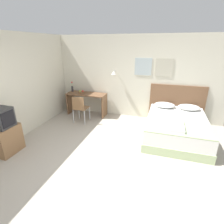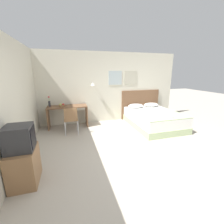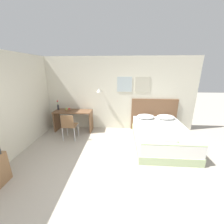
{
  "view_description": "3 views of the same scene",
  "coord_description": "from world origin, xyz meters",
  "px_view_note": "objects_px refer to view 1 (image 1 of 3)",
  "views": [
    {
      "loc": [
        1.07,
        -2.69,
        2.36
      ],
      "look_at": [
        -0.21,
        1.44,
        0.67
      ],
      "focal_mm": 28.0,
      "sensor_mm": 36.0,
      "label": 1
    },
    {
      "loc": [
        -1.43,
        -2.71,
        1.93
      ],
      "look_at": [
        -0.2,
        1.48,
        0.75
      ],
      "focal_mm": 24.0,
      "sensor_mm": 36.0,
      "label": 2
    },
    {
      "loc": [
        0.25,
        -2.03,
        2.22
      ],
      "look_at": [
        -0.03,
        1.96,
        0.96
      ],
      "focal_mm": 22.0,
      "sensor_mm": 36.0,
      "label": 3
    }
  ],
  "objects_px": {
    "pillow_right": "(189,107)",
    "desk_chair": "(80,107)",
    "folded_towel_near_foot": "(176,123)",
    "flower_vase": "(72,88)",
    "fruit_bowl": "(81,92)",
    "folded_towel_mid_bed": "(178,129)",
    "tv_stand": "(6,140)",
    "throw_blanket": "(178,128)",
    "headboard": "(176,104)",
    "pillow_left": "(165,105)",
    "desk": "(87,100)",
    "television": "(1,118)",
    "bed": "(176,128)"
  },
  "relations": [
    {
      "from": "bed",
      "to": "fruit_bowl",
      "type": "height_order",
      "value": "fruit_bowl"
    },
    {
      "from": "fruit_bowl",
      "to": "bed",
      "type": "bearing_deg",
      "value": -13.88
    },
    {
      "from": "pillow_left",
      "to": "bed",
      "type": "bearing_deg",
      "value": -66.11
    },
    {
      "from": "pillow_left",
      "to": "flower_vase",
      "type": "bearing_deg",
      "value": 178.48
    },
    {
      "from": "headboard",
      "to": "folded_towel_mid_bed",
      "type": "distance_m",
      "value": 1.83
    },
    {
      "from": "folded_towel_mid_bed",
      "to": "desk_chair",
      "type": "height_order",
      "value": "desk_chair"
    },
    {
      "from": "bed",
      "to": "headboard",
      "type": "distance_m",
      "value": 1.12
    },
    {
      "from": "fruit_bowl",
      "to": "throw_blanket",
      "type": "bearing_deg",
      "value": -23.79
    },
    {
      "from": "throw_blanket",
      "to": "bed",
      "type": "bearing_deg",
      "value": 90.0
    },
    {
      "from": "desk",
      "to": "tv_stand",
      "type": "distance_m",
      "value": 2.82
    },
    {
      "from": "bed",
      "to": "throw_blanket",
      "type": "height_order",
      "value": "throw_blanket"
    },
    {
      "from": "pillow_left",
      "to": "fruit_bowl",
      "type": "height_order",
      "value": "fruit_bowl"
    },
    {
      "from": "pillow_right",
      "to": "flower_vase",
      "type": "xyz_separation_m",
      "value": [
        -3.88,
        0.08,
        0.29
      ]
    },
    {
      "from": "pillow_left",
      "to": "folded_towel_near_foot",
      "type": "height_order",
      "value": "pillow_left"
    },
    {
      "from": "tv_stand",
      "to": "throw_blanket",
      "type": "bearing_deg",
      "value": 19.25
    },
    {
      "from": "bed",
      "to": "tv_stand",
      "type": "xyz_separation_m",
      "value": [
        -3.73,
        -1.91,
        0.05
      ]
    },
    {
      "from": "folded_towel_near_foot",
      "to": "flower_vase",
      "type": "bearing_deg",
      "value": 159.2
    },
    {
      "from": "throw_blanket",
      "to": "fruit_bowl",
      "type": "height_order",
      "value": "fruit_bowl"
    },
    {
      "from": "folded_towel_near_foot",
      "to": "desk_chair",
      "type": "relative_size",
      "value": 0.35
    },
    {
      "from": "folded_towel_near_foot",
      "to": "tv_stand",
      "type": "relative_size",
      "value": 0.47
    },
    {
      "from": "headboard",
      "to": "throw_blanket",
      "type": "bearing_deg",
      "value": -90.0
    },
    {
      "from": "pillow_left",
      "to": "pillow_right",
      "type": "relative_size",
      "value": 1.0
    },
    {
      "from": "desk",
      "to": "desk_chair",
      "type": "bearing_deg",
      "value": -82.58
    },
    {
      "from": "bed",
      "to": "pillow_left",
      "type": "relative_size",
      "value": 3.41
    },
    {
      "from": "fruit_bowl",
      "to": "tv_stand",
      "type": "distance_m",
      "value": 2.79
    },
    {
      "from": "bed",
      "to": "pillow_right",
      "type": "height_order",
      "value": "pillow_right"
    },
    {
      "from": "headboard",
      "to": "fruit_bowl",
      "type": "bearing_deg",
      "value": -174.52
    },
    {
      "from": "flower_vase",
      "to": "tv_stand",
      "type": "xyz_separation_m",
      "value": [
        -0.19,
        -2.78,
        -0.58
      ]
    },
    {
      "from": "headboard",
      "to": "desk",
      "type": "relative_size",
      "value": 1.23
    },
    {
      "from": "fruit_bowl",
      "to": "folded_towel_mid_bed",
      "type": "bearing_deg",
      "value": -26.18
    },
    {
      "from": "headboard",
      "to": "desk_chair",
      "type": "distance_m",
      "value": 3.04
    },
    {
      "from": "desk_chair",
      "to": "television",
      "type": "xyz_separation_m",
      "value": [
        -0.86,
        -1.99,
        0.34
      ]
    },
    {
      "from": "headboard",
      "to": "folded_towel_near_foot",
      "type": "height_order",
      "value": "headboard"
    },
    {
      "from": "pillow_right",
      "to": "desk_chair",
      "type": "height_order",
      "value": "desk_chair"
    },
    {
      "from": "flower_vase",
      "to": "television",
      "type": "relative_size",
      "value": 0.83
    },
    {
      "from": "desk",
      "to": "television",
      "type": "bearing_deg",
      "value": -105.81
    },
    {
      "from": "headboard",
      "to": "desk_chair",
      "type": "height_order",
      "value": "headboard"
    },
    {
      "from": "pillow_left",
      "to": "desk",
      "type": "height_order",
      "value": "desk"
    },
    {
      "from": "headboard",
      "to": "fruit_bowl",
      "type": "height_order",
      "value": "headboard"
    },
    {
      "from": "folded_towel_near_foot",
      "to": "folded_towel_mid_bed",
      "type": "distance_m",
      "value": 0.29
    },
    {
      "from": "pillow_left",
      "to": "desk",
      "type": "distance_m",
      "value": 2.62
    },
    {
      "from": "desk_chair",
      "to": "pillow_right",
      "type": "bearing_deg",
      "value": 12.3
    },
    {
      "from": "flower_vase",
      "to": "bed",
      "type": "bearing_deg",
      "value": -13.78
    },
    {
      "from": "folded_towel_near_foot",
      "to": "desk",
      "type": "xyz_separation_m",
      "value": [
        -2.92,
        1.26,
        -0.05
      ]
    },
    {
      "from": "flower_vase",
      "to": "television",
      "type": "distance_m",
      "value": 2.79
    },
    {
      "from": "fruit_bowl",
      "to": "flower_vase",
      "type": "relative_size",
      "value": 0.63
    },
    {
      "from": "folded_towel_near_foot",
      "to": "tv_stand",
      "type": "height_order",
      "value": "tv_stand"
    },
    {
      "from": "pillow_right",
      "to": "bed",
      "type": "bearing_deg",
      "value": -113.89
    },
    {
      "from": "folded_towel_mid_bed",
      "to": "television",
      "type": "height_order",
      "value": "television"
    },
    {
      "from": "folded_towel_near_foot",
      "to": "flower_vase",
      "type": "height_order",
      "value": "flower_vase"
    }
  ]
}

